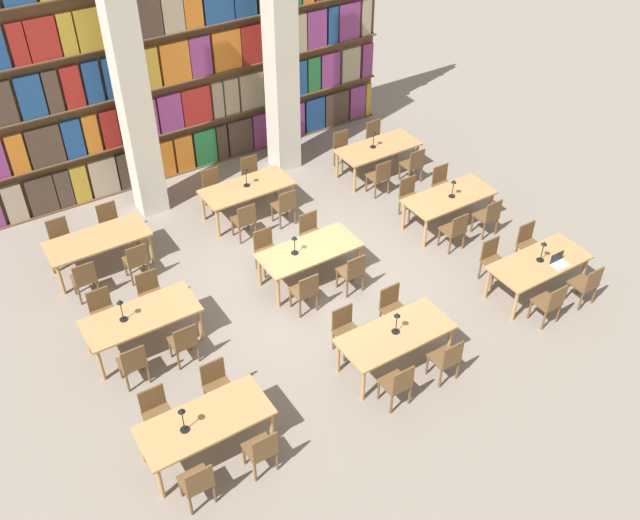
{
  "coord_description": "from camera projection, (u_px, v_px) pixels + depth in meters",
  "views": [
    {
      "loc": [
        -5.52,
        -8.94,
        8.94
      ],
      "look_at": [
        0.0,
        -0.25,
        0.65
      ],
      "focal_mm": 40.0,
      "sensor_mm": 36.0,
      "label": 1
    }
  ],
  "objects": [
    {
      "name": "chair_32",
      "position": [
        380.0,
        176.0,
        15.82
      ],
      "size": [
        0.42,
        0.4,
        0.88
      ],
      "color": "brown",
      "rests_on": "ground_plane"
    },
    {
      "name": "chair_1",
      "position": [
        157.0,
        412.0,
        10.67
      ],
      "size": [
        0.42,
        0.4,
        0.88
      ],
      "rotation": [
        0.0,
        0.0,
        3.14
      ],
      "color": "brown",
      "rests_on": "ground_plane"
    },
    {
      "name": "reading_table_1",
      "position": [
        395.0,
        336.0,
        11.67
      ],
      "size": [
        1.94,
        0.87,
        0.73
      ],
      "color": "tan",
      "rests_on": "ground_plane"
    },
    {
      "name": "chair_17",
      "position": [
        266.0,
        249.0,
        13.76
      ],
      "size": [
        0.42,
        0.4,
        0.88
      ],
      "rotation": [
        0.0,
        0.0,
        3.14
      ],
      "color": "brown",
      "rests_on": "ground_plane"
    },
    {
      "name": "chair_28",
      "position": [
        245.0,
        220.0,
        14.52
      ],
      "size": [
        0.42,
        0.4,
        0.88
      ],
      "color": "brown",
      "rests_on": "ground_plane"
    },
    {
      "name": "desk_lamp_7",
      "position": [
        374.0,
        136.0,
        16.14
      ],
      "size": [
        0.14,
        0.14,
        0.41
      ],
      "color": "black",
      "rests_on": "reading_table_8"
    },
    {
      "name": "chair_21",
      "position": [
        410.0,
        196.0,
        15.2
      ],
      "size": [
        0.42,
        0.4,
        0.88
      ],
      "rotation": [
        0.0,
        0.0,
        3.14
      ],
      "color": "brown",
      "rests_on": "ground_plane"
    },
    {
      "name": "bookshelf_bank",
      "position": [
        189.0,
        58.0,
        15.42
      ],
      "size": [
        9.89,
        0.35,
        5.5
      ],
      "color": "brown",
      "rests_on": "ground_plane"
    },
    {
      "name": "desk_lamp_1",
      "position": [
        397.0,
        319.0,
        11.46
      ],
      "size": [
        0.14,
        0.14,
        0.42
      ],
      "color": "black",
      "rests_on": "reading_table_1"
    },
    {
      "name": "chair_30",
      "position": [
        285.0,
        206.0,
        14.91
      ],
      "size": [
        0.42,
        0.4,
        0.88
      ],
      "color": "brown",
      "rests_on": "ground_plane"
    },
    {
      "name": "chair_18",
      "position": [
        352.0,
        271.0,
        13.23
      ],
      "size": [
        0.42,
        0.4,
        0.88
      ],
      "color": "brown",
      "rests_on": "ground_plane"
    },
    {
      "name": "chair_26",
      "position": [
        136.0,
        260.0,
        13.5
      ],
      "size": [
        0.42,
        0.4,
        0.88
      ],
      "color": "brown",
      "rests_on": "ground_plane"
    },
    {
      "name": "chair_9",
      "position": [
        493.0,
        259.0,
        13.52
      ],
      "size": [
        0.42,
        0.4,
        0.88
      ],
      "rotation": [
        0.0,
        0.0,
        3.14
      ],
      "color": "brown",
      "rests_on": "ground_plane"
    },
    {
      "name": "chair_0",
      "position": [
        197.0,
        482.0,
        9.72
      ],
      "size": [
        0.42,
        0.4,
        0.88
      ],
      "color": "brown",
      "rests_on": "ground_plane"
    },
    {
      "name": "desk_lamp_6",
      "position": [
        246.0,
        174.0,
        14.87
      ],
      "size": [
        0.14,
        0.14,
        0.44
      ],
      "color": "black",
      "rests_on": "reading_table_7"
    },
    {
      "name": "pillar_center",
      "position": [
        280.0,
        43.0,
        15.23
      ],
      "size": [
        0.58,
        0.58,
        6.0
      ],
      "color": "beige",
      "rests_on": "ground_plane"
    },
    {
      "name": "chair_11",
      "position": [
        528.0,
        243.0,
        13.91
      ],
      "size": [
        0.42,
        0.4,
        0.88
      ],
      "rotation": [
        0.0,
        0.0,
        3.14
      ],
      "color": "brown",
      "rests_on": "ground_plane"
    },
    {
      "name": "chair_4",
      "position": [
        398.0,
        384.0,
        11.1
      ],
      "size": [
        0.42,
        0.4,
        0.88
      ],
      "color": "brown",
      "rests_on": "ground_plane"
    },
    {
      "name": "chair_16",
      "position": [
        305.0,
        291.0,
        12.81
      ],
      "size": [
        0.42,
        0.4,
        0.88
      ],
      "color": "brown",
      "rests_on": "ground_plane"
    },
    {
      "name": "chair_34",
      "position": [
        413.0,
        164.0,
        16.21
      ],
      "size": [
        0.42,
        0.4,
        0.88
      ],
      "color": "brown",
      "rests_on": "ground_plane"
    },
    {
      "name": "ground_plane",
      "position": [
        313.0,
        279.0,
        13.79
      ],
      "size": [
        40.0,
        40.0,
        0.0
      ],
      "primitive_type": "plane",
      "color": "gray"
    },
    {
      "name": "chair_25",
      "position": [
        61.0,
        238.0,
        14.03
      ],
      "size": [
        0.42,
        0.4,
        0.88
      ],
      "rotation": [
        0.0,
        0.0,
        3.14
      ],
      "color": "brown",
      "rests_on": "ground_plane"
    },
    {
      "name": "chair_20",
      "position": [
        455.0,
        230.0,
        14.25
      ],
      "size": [
        0.42,
        0.4,
        0.88
      ],
      "color": "brown",
      "rests_on": "ground_plane"
    },
    {
      "name": "reading_table_6",
      "position": [
        98.0,
        242.0,
        13.66
      ],
      "size": [
        1.94,
        0.87,
        0.73
      ],
      "color": "tan",
      "rests_on": "ground_plane"
    },
    {
      "name": "chair_12",
      "position": [
        133.0,
        363.0,
        11.45
      ],
      "size": [
        0.42,
        0.4,
        0.88
      ],
      "color": "brown",
      "rests_on": "ground_plane"
    },
    {
      "name": "chair_10",
      "position": [
        586.0,
        284.0,
        12.96
      ],
      "size": [
        0.42,
        0.4,
        0.88
      ],
      "color": "brown",
      "rests_on": "ground_plane"
    },
    {
      "name": "chair_31",
      "position": [
        252.0,
        175.0,
        15.86
      ],
      "size": [
        0.42,
        0.4,
        0.88
      ],
      "rotation": [
        0.0,
        0.0,
        3.14
      ],
      "color": "brown",
      "rests_on": "ground_plane"
    },
    {
      "name": "chair_24",
      "position": [
        85.0,
        278.0,
        13.08
      ],
      "size": [
        0.42,
        0.4,
        0.88
      ],
      "color": "brown",
      "rests_on": "ground_plane"
    },
    {
      "name": "chair_35",
      "position": [
        376.0,
        138.0,
        17.16
      ],
      "size": [
        0.42,
        0.4,
        0.88
      ],
      "rotation": [
        0.0,
        0.0,
        3.14
      ],
      "color": "brown",
      "rests_on": "ground_plane"
    },
    {
      "name": "chair_7",
      "position": [
        393.0,
        307.0,
        12.46
      ],
      "size": [
        0.42,
        0.4,
        0.88
      ],
      "rotation": [
        0.0,
        0.0,
        3.14
      ],
      "color": "brown",
      "rests_on": "ground_plane"
    },
    {
      "name": "chair_27",
      "position": [
        110.0,
        222.0,
        14.44
      ],
      "size": [
        0.42,
        0.4,
        0.88
      ],
      "rotation": [
        0.0,
        0.0,
        3.14
      ],
      "color": "brown",
      "rests_on": "ground_plane"
    },
    {
      "name": "reading_table_5",
      "position": [
        449.0,
        199.0,
        14.8
      ],
      "size": [
        1.94,
        0.87,
        0.73
      ],
      "color": "tan",
      "rests_on": "ground_plane"
    },
    {
      "name": "desk_lamp_5",
      "position": [
        453.0,
        185.0,
        14.56
      ],
      "size": [
        0.14,
        0.14,
        0.41
      ],
      "color": "black",
      "rests_on": "reading_table_5"
    },
    {
      "name": "chair_13",
      "position": [
        103.0,
        311.0,
        12.39
      ],
      "size": [
        0.42,
        0.4,
        0.88
      ],
      "rotation": [
        0.0,
        0.0,
        3.14
      ],
      "color": "brown",
      "rests_on": "ground_plane"
    },
    {
      "name": "chair_23",
      "position": [
        443.0,
        184.0,
        15.57
      ],
      "size": [
        0.42,
        0.4,
        0.88
      ],
      "rotation": [
        0.0,
        0.0,
        3.14
      ],
      "color": "brown",
      "rests_on": "ground_plane"
    },
    {
      "name": "chair_8",
      "position": [
        550.0,
        302.0,
        12.57
      ],
      "size": [
        0.42,
        0.4,
        0.88
      ],
      "color": "brown",
      "rests_on": "ground_plane"
    },
    {
      "name": "desk_lamp_4",
      "position": [
        295.0,
        242.0,
        13.09
      ],
      "size": [
        0.14,
        0.14,
        0.4
      ],
      "color": "black",
      "rests_on": "reading_table_4"
    },
    {
      "name": "chair_19",
      "position": [
        311.0,
        232.0,
        14.18
      ],
      "size": [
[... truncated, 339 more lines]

